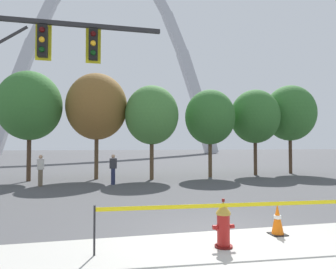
{
  "coord_description": "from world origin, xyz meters",
  "views": [
    {
      "loc": [
        -2.72,
        -6.67,
        2.09
      ],
      "look_at": [
        -0.07,
        5.0,
        2.5
      ],
      "focal_mm": 32.71,
      "sensor_mm": 36.0,
      "label": 1
    }
  ],
  "objects": [
    {
      "name": "ground_plane",
      "position": [
        0.0,
        0.0,
        0.0
      ],
      "size": [
        240.0,
        240.0,
        0.0
      ],
      "primitive_type": "plane",
      "color": "#474749"
    },
    {
      "name": "pedestrian_standing_center",
      "position": [
        -5.58,
        9.88,
        0.82
      ],
      "size": [
        0.38,
        0.27,
        1.59
      ],
      "color": "brown",
      "rests_on": "ground"
    },
    {
      "name": "tree_center_left",
      "position": [
        0.43,
        11.62,
        3.9
      ],
      "size": [
        3.26,
        3.26,
        5.71
      ],
      "color": "brown",
      "rests_on": "ground"
    },
    {
      "name": "tree_far_left",
      "position": [
        -6.64,
        12.34,
        4.36
      ],
      "size": [
        3.64,
        3.64,
        6.38
      ],
      "color": "#473323",
      "rests_on": "ground"
    },
    {
      "name": "caution_tape_barrier",
      "position": [
        0.16,
        -0.87,
        0.66
      ],
      "size": [
        5.94,
        0.41,
        0.95
      ],
      "color": "#232326",
      "rests_on": "ground"
    },
    {
      "name": "tree_left_mid",
      "position": [
        -2.84,
        12.52,
        4.44
      ],
      "size": [
        3.71,
        3.71,
        6.48
      ],
      "color": "brown",
      "rests_on": "ground"
    },
    {
      "name": "traffic_cone_by_hydrant",
      "position": [
        1.35,
        -0.24,
        0.36
      ],
      "size": [
        0.36,
        0.36,
        0.73
      ],
      "color": "black",
      "rests_on": "ground"
    },
    {
      "name": "monument_arch",
      "position": [
        -0.0,
        64.34,
        20.98
      ],
      "size": [
        51.58,
        2.69,
        48.04
      ],
      "color": "#B2B5BC",
      "rests_on": "ground"
    },
    {
      "name": "traffic_signal_gantry",
      "position": [
        -5.35,
        2.5,
        4.27
      ],
      "size": [
        6.42,
        0.44,
        6.0
      ],
      "color": "#232326",
      "rests_on": "ground"
    },
    {
      "name": "tree_right_mid",
      "position": [
        7.95,
        12.77,
        4.08
      ],
      "size": [
        3.41,
        3.41,
        5.96
      ],
      "color": "#473323",
      "rests_on": "ground"
    },
    {
      "name": "tree_far_right",
      "position": [
        11.02,
        13.22,
        4.43
      ],
      "size": [
        3.7,
        3.7,
        6.47
      ],
      "color": "#473323",
      "rests_on": "ground"
    },
    {
      "name": "tree_center_right",
      "position": [
        4.4,
        12.2,
        3.91
      ],
      "size": [
        3.27,
        3.27,
        5.72
      ],
      "color": "brown",
      "rests_on": "ground"
    },
    {
      "name": "fire_hydrant",
      "position": [
        -0.22,
        -0.78,
        0.47
      ],
      "size": [
        0.46,
        0.48,
        0.99
      ],
      "color": "#5E0F0D",
      "rests_on": "ground"
    },
    {
      "name": "pedestrian_walking_left",
      "position": [
        -1.96,
        9.79,
        0.82
      ],
      "size": [
        0.38,
        0.28,
        1.59
      ],
      "color": "#232847",
      "rests_on": "ground"
    }
  ]
}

